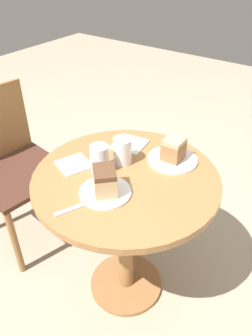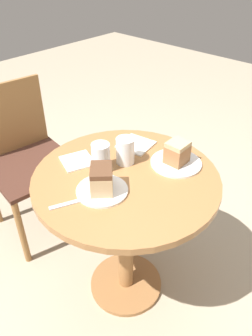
% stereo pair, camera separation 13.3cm
% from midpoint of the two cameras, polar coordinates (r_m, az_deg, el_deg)
% --- Properties ---
extents(ground_plane, '(8.00, 8.00, 0.00)m').
position_cam_midpoint_polar(ground_plane, '(1.90, -2.13, -19.67)').
color(ground_plane, tan).
extents(table, '(0.78, 0.78, 0.75)m').
position_cam_midpoint_polar(table, '(1.47, -2.62, -6.80)').
color(table, '#9E6B3D').
rests_on(table, ground_plane).
extents(chair, '(0.52, 0.52, 0.90)m').
position_cam_midpoint_polar(chair, '(2.00, -21.05, 0.43)').
color(chair, olive).
rests_on(chair, ground_plane).
extents(plate_near, '(0.20, 0.20, 0.01)m').
position_cam_midpoint_polar(plate_near, '(1.28, -6.79, -4.23)').
color(plate_near, white).
rests_on(plate_near, table).
extents(plate_far, '(0.22, 0.22, 0.01)m').
position_cam_midpoint_polar(plate_far, '(1.45, 5.51, 1.41)').
color(plate_far, white).
rests_on(plate_far, table).
extents(cake_slice_near, '(0.14, 0.14, 0.10)m').
position_cam_midpoint_polar(cake_slice_near, '(1.24, -6.97, -2.26)').
color(cake_slice_near, tan).
rests_on(cake_slice_near, plate_near).
extents(cake_slice_far, '(0.09, 0.08, 0.10)m').
position_cam_midpoint_polar(cake_slice_far, '(1.42, 5.63, 3.21)').
color(cake_slice_far, '#9E6B42').
rests_on(cake_slice_far, plate_far).
extents(glass_lemonade, '(0.08, 0.08, 0.13)m').
position_cam_midpoint_polar(glass_lemonade, '(1.36, -7.42, 1.23)').
color(glass_lemonade, beige).
rests_on(glass_lemonade, table).
extents(glass_water, '(0.08, 0.08, 0.12)m').
position_cam_midpoint_polar(glass_water, '(1.41, -3.34, 2.70)').
color(glass_water, silver).
rests_on(glass_water, table).
extents(napkin_stack, '(0.17, 0.17, 0.01)m').
position_cam_midpoint_polar(napkin_stack, '(1.56, -1.83, 4.11)').
color(napkin_stack, silver).
rests_on(napkin_stack, table).
extents(fork, '(0.16, 0.09, 0.00)m').
position_cam_midpoint_polar(fork, '(1.23, -11.62, -6.77)').
color(fork, silver).
rests_on(fork, table).
extents(napkin_side, '(0.17, 0.17, 0.01)m').
position_cam_midpoint_polar(napkin_side, '(1.45, -11.66, 0.51)').
color(napkin_side, silver).
rests_on(napkin_side, table).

